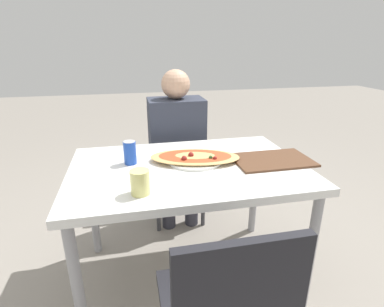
{
  "coord_description": "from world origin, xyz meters",
  "views": [
    {
      "loc": [
        -0.29,
        -1.42,
        1.33
      ],
      "look_at": [
        0.03,
        0.02,
        0.78
      ],
      "focal_mm": 28.0,
      "sensor_mm": 36.0,
      "label": 1
    }
  ],
  "objects_px": {
    "dining_table": "(188,178)",
    "soda_can": "(130,153)",
    "person_seated": "(177,137)",
    "pizza_main": "(195,158)",
    "drink_glass": "(140,182)",
    "chair_far_seated": "(175,155)"
  },
  "relations": [
    {
      "from": "dining_table",
      "to": "person_seated",
      "type": "bearing_deg",
      "value": 85.85
    },
    {
      "from": "chair_far_seated",
      "to": "person_seated",
      "type": "bearing_deg",
      "value": 90.0
    },
    {
      "from": "dining_table",
      "to": "drink_glass",
      "type": "relative_size",
      "value": 11.32
    },
    {
      "from": "pizza_main",
      "to": "drink_glass",
      "type": "relative_size",
      "value": 4.88
    },
    {
      "from": "dining_table",
      "to": "pizza_main",
      "type": "relative_size",
      "value": 2.32
    },
    {
      "from": "chair_far_seated",
      "to": "pizza_main",
      "type": "relative_size",
      "value": 1.65
    },
    {
      "from": "dining_table",
      "to": "drink_glass",
      "type": "xyz_separation_m",
      "value": [
        -0.26,
        -0.26,
        0.13
      ]
    },
    {
      "from": "dining_table",
      "to": "pizza_main",
      "type": "distance_m",
      "value": 0.12
    },
    {
      "from": "chair_far_seated",
      "to": "drink_glass",
      "type": "distance_m",
      "value": 1.07
    },
    {
      "from": "person_seated",
      "to": "drink_glass",
      "type": "relative_size",
      "value": 10.76
    },
    {
      "from": "person_seated",
      "to": "pizza_main",
      "type": "relative_size",
      "value": 2.2
    },
    {
      "from": "dining_table",
      "to": "chair_far_seated",
      "type": "distance_m",
      "value": 0.75
    },
    {
      "from": "dining_table",
      "to": "pizza_main",
      "type": "height_order",
      "value": "pizza_main"
    },
    {
      "from": "dining_table",
      "to": "person_seated",
      "type": "distance_m",
      "value": 0.62
    },
    {
      "from": "pizza_main",
      "to": "soda_can",
      "type": "relative_size",
      "value": 4.21
    },
    {
      "from": "dining_table",
      "to": "soda_can",
      "type": "distance_m",
      "value": 0.34
    },
    {
      "from": "dining_table",
      "to": "soda_can",
      "type": "bearing_deg",
      "value": 162.22
    },
    {
      "from": "chair_far_seated",
      "to": "soda_can",
      "type": "height_order",
      "value": "chair_far_seated"
    },
    {
      "from": "dining_table",
      "to": "soda_can",
      "type": "relative_size",
      "value": 9.75
    },
    {
      "from": "pizza_main",
      "to": "soda_can",
      "type": "height_order",
      "value": "soda_can"
    },
    {
      "from": "soda_can",
      "to": "chair_far_seated",
      "type": "bearing_deg",
      "value": 61.96
    },
    {
      "from": "person_seated",
      "to": "pizza_main",
      "type": "distance_m",
      "value": 0.57
    }
  ]
}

